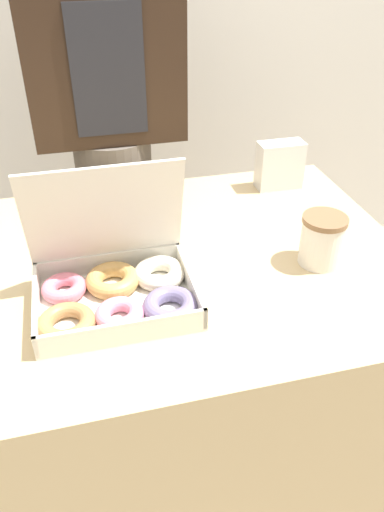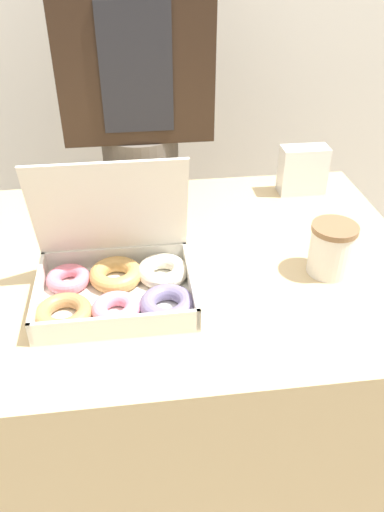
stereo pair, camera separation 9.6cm
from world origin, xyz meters
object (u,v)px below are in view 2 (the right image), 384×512
Objects in this scene: coffee_cup at (331,249)px; person_customer at (139,119)px; donut_box at (118,280)px; napkin_holder at (303,170)px.

person_customer reaches higher than coffee_cup.
person_customer is (0.07, 0.72, 0.08)m from donut_box.
donut_box is at bearing -95.88° from person_customer.
donut_box is 2.56× the size of napkin_holder.
donut_box is at bearing -141.41° from napkin_holder.
napkin_holder is at bearing -35.84° from person_customer.
coffee_cup is 0.87× the size of napkin_holder.
person_customer is at bearing 118.62° from coffee_cup.
coffee_cup is (0.45, 0.03, 0.02)m from donut_box.
napkin_holder is (0.51, 0.41, 0.03)m from donut_box.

